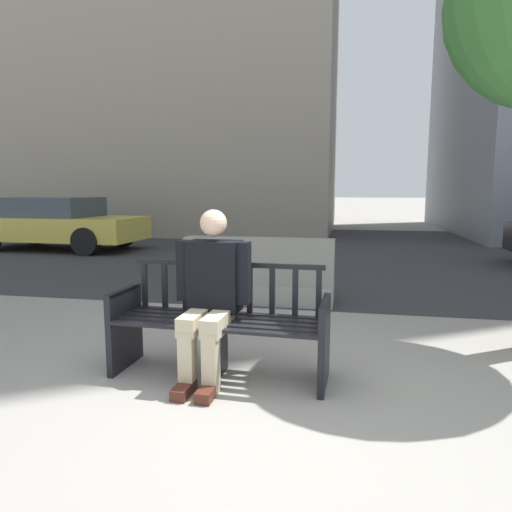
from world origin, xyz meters
The scene contains 6 objects.
ground_plane centered at (0.00, 0.00, 0.00)m, with size 200.00×200.00×0.00m, color gray.
street_asphalt centered at (0.00, 8.70, 0.00)m, with size 120.00×12.00×0.01m, color #333335.
street_bench centered at (-0.43, 0.60, 0.40)m, with size 1.71×0.59×0.88m.
seated_person centered at (-0.48, 0.55, 0.69)m, with size 0.58×0.73×1.31m.
jersey_barrier_centre centered at (-0.60, 3.11, 0.34)m, with size 2.01×0.70×0.84m.
car_taxi_near centered at (-6.56, 7.40, 0.66)m, with size 4.27×1.96×1.30m.
Camera 1 is at (0.52, -2.76, 1.46)m, focal length 32.00 mm.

